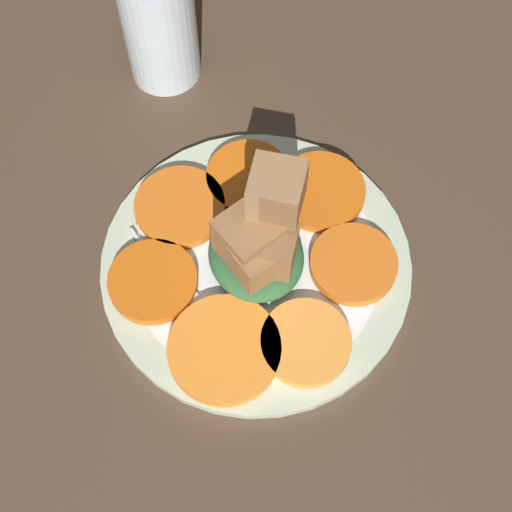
# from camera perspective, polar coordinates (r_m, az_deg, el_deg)

# --- Properties ---
(table_slab) EXTENTS (1.20, 1.20, 0.02)m
(table_slab) POSITION_cam_1_polar(r_m,az_deg,el_deg) (0.66, 0.00, -1.20)
(table_slab) COLOR #4C3828
(table_slab) RESTS_ON ground
(plate) EXTENTS (0.28, 0.28, 0.01)m
(plate) POSITION_cam_1_polar(r_m,az_deg,el_deg) (0.64, 0.00, -0.63)
(plate) COLOR beige
(plate) RESTS_ON table_slab
(carrot_slice_0) EXTENTS (0.08, 0.08, 0.01)m
(carrot_slice_0) POSITION_cam_1_polar(r_m,az_deg,el_deg) (0.68, -0.61, 6.32)
(carrot_slice_0) COLOR #D55F13
(carrot_slice_0) RESTS_ON plate
(carrot_slice_1) EXTENTS (0.08, 0.08, 0.01)m
(carrot_slice_1) POSITION_cam_1_polar(r_m,az_deg,el_deg) (0.66, -6.11, 3.92)
(carrot_slice_1) COLOR orange
(carrot_slice_1) RESTS_ON plate
(carrot_slice_2) EXTENTS (0.08, 0.08, 0.01)m
(carrot_slice_2) POSITION_cam_1_polar(r_m,az_deg,el_deg) (0.63, -8.24, -2.02)
(carrot_slice_2) COLOR #D35E12
(carrot_slice_2) RESTS_ON plate
(carrot_slice_3) EXTENTS (0.10, 0.10, 0.01)m
(carrot_slice_3) POSITION_cam_1_polar(r_m,az_deg,el_deg) (0.60, -2.55, -7.46)
(carrot_slice_3) COLOR orange
(carrot_slice_3) RESTS_ON plate
(carrot_slice_4) EXTENTS (0.08, 0.08, 0.01)m
(carrot_slice_4) POSITION_cam_1_polar(r_m,az_deg,el_deg) (0.60, 4.01, -6.90)
(carrot_slice_4) COLOR #F99438
(carrot_slice_4) RESTS_ON plate
(carrot_slice_5) EXTENTS (0.08, 0.08, 0.01)m
(carrot_slice_5) POSITION_cam_1_polar(r_m,az_deg,el_deg) (0.64, 7.80, -0.63)
(carrot_slice_5) COLOR orange
(carrot_slice_5) RESTS_ON plate
(carrot_slice_6) EXTENTS (0.08, 0.08, 0.01)m
(carrot_slice_6) POSITION_cam_1_polar(r_m,az_deg,el_deg) (0.67, 5.20, 5.18)
(carrot_slice_6) COLOR #D55F13
(carrot_slice_6) RESTS_ON plate
(center_pile) EXTENTS (0.09, 0.09, 0.11)m
(center_pile) POSITION_cam_1_polar(r_m,az_deg,el_deg) (0.60, 0.47, 1.69)
(center_pile) COLOR #2D6033
(center_pile) RESTS_ON plate
(fork) EXTENTS (0.17, 0.06, 0.00)m
(fork) POSITION_cam_1_polar(r_m,az_deg,el_deg) (0.63, -5.54, -2.70)
(fork) COLOR silver
(fork) RESTS_ON plate
(water_glass) EXTENTS (0.07, 0.07, 0.13)m
(water_glass) POSITION_cam_1_polar(r_m,az_deg,el_deg) (0.74, -7.74, 17.83)
(water_glass) COLOR silver
(water_glass) RESTS_ON table_slab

